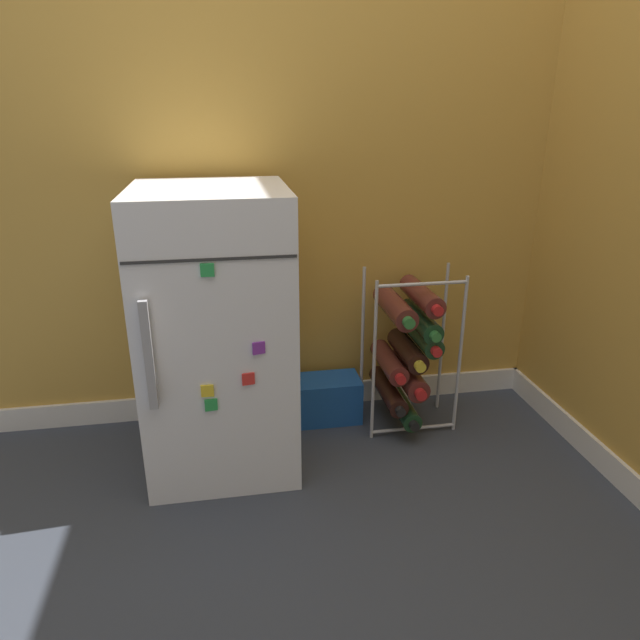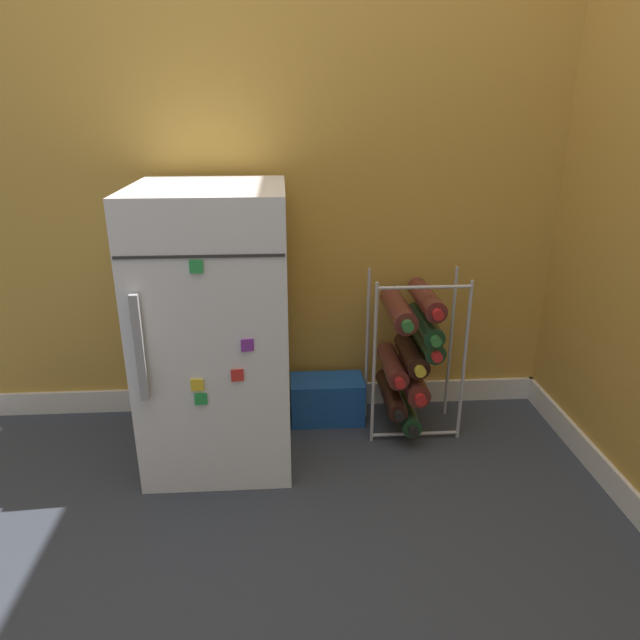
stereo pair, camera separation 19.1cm
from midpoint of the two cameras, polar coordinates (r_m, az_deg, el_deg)
ground_plane at (r=1.81m, az=5.17°, el=-17.97°), size 14.00×14.00×0.00m
wall_back at (r=2.07m, az=3.42°, el=23.67°), size 6.70×0.07×2.50m
mini_fridge at (r=1.86m, az=-7.46°, el=-0.83°), size 0.46×0.51×0.91m
wine_rack at (r=2.07m, az=11.58°, el=-3.28°), size 0.33×0.33×0.59m
soda_box at (r=2.18m, az=3.22°, el=-7.98°), size 0.27×0.15×0.17m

